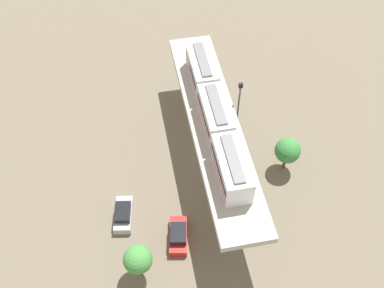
{
  "coord_description": "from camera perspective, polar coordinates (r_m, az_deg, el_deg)",
  "views": [
    {
      "loc": [
        8.32,
        30.83,
        43.27
      ],
      "look_at": [
        2.5,
        0.35,
        4.17
      ],
      "focal_mm": 42.21,
      "sensor_mm": 36.0,
      "label": 1
    }
  ],
  "objects": [
    {
      "name": "ground_plane",
      "position": [
        53.78,
        2.55,
        -2.08
      ],
      "size": [
        120.0,
        120.0,
        0.0
      ],
      "primitive_type": "plane",
      "color": "#706654"
    },
    {
      "name": "parked_car_red",
      "position": [
        47.73,
        -1.74,
        -11.47
      ],
      "size": [
        2.52,
        4.45,
        1.76
      ],
      "rotation": [
        0.0,
        0.0,
        -0.18
      ],
      "color": "red",
      "rests_on": "ground"
    },
    {
      "name": "tree_near_viaduct",
      "position": [
        44.13,
        -6.86,
        -14.32
      ],
      "size": [
        2.82,
        2.82,
        4.67
      ],
      "color": "brown",
      "rests_on": "ground"
    },
    {
      "name": "parked_car_silver",
      "position": [
        49.45,
        -8.66,
        -8.76
      ],
      "size": [
        2.48,
        4.44,
        1.76
      ],
      "rotation": [
        0.0,
        0.0,
        -0.17
      ],
      "color": "#B2B5BA",
      "rests_on": "ground"
    },
    {
      "name": "signal_post",
      "position": [
        51.93,
        5.81,
        4.23
      ],
      "size": [
        0.44,
        0.28,
        9.55
      ],
      "color": "#4C4C51",
      "rests_on": "ground"
    },
    {
      "name": "train",
      "position": [
        46.99,
        3.0,
        3.72
      ],
      "size": [
        2.64,
        20.5,
        3.24
      ],
      "color": "silver",
      "rests_on": "viaduct"
    },
    {
      "name": "tree_mid_lot",
      "position": [
        51.79,
        11.98,
        -0.84
      ],
      "size": [
        2.93,
        2.93,
        4.61
      ],
      "color": "brown",
      "rests_on": "ground"
    },
    {
      "name": "viaduct",
      "position": [
        49.61,
        2.76,
        1.56
      ],
      "size": [
        5.2,
        28.85,
        6.95
      ],
      "color": "#B7B2AA",
      "rests_on": "ground"
    }
  ]
}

